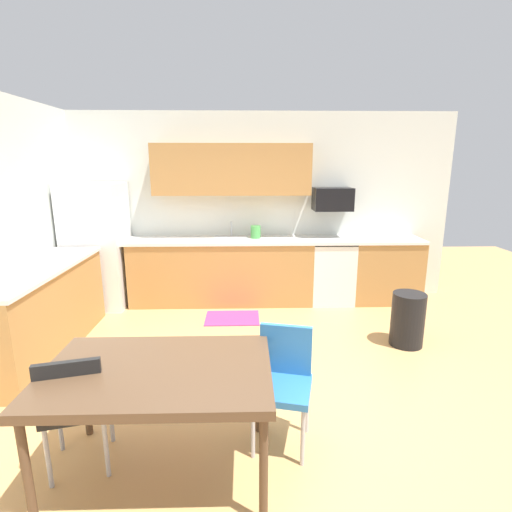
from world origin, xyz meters
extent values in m
plane|color=tan|center=(0.00, 0.00, 0.00)|extent=(12.00, 12.00, 0.00)
cube|color=silver|center=(0.00, 2.65, 1.35)|extent=(5.80, 0.10, 2.70)
cube|color=#AD7A42|center=(-0.46, 2.30, 0.45)|extent=(2.58, 0.60, 0.90)
cube|color=#AD7A42|center=(1.91, 2.30, 0.45)|extent=(0.97, 0.60, 0.90)
cube|color=#AD7A42|center=(-2.30, 0.80, 0.45)|extent=(0.60, 2.00, 0.90)
cube|color=silver|center=(0.00, 2.30, 0.92)|extent=(4.80, 0.64, 0.04)
cube|color=silver|center=(-2.30, 0.80, 0.92)|extent=(0.64, 2.00, 0.04)
cube|color=#AD7A42|center=(-0.30, 2.43, 1.90)|extent=(2.20, 0.34, 0.70)
cube|color=white|center=(-2.18, 2.22, 0.86)|extent=(0.76, 0.70, 1.73)
cube|color=white|center=(1.13, 2.30, 0.44)|extent=(0.60, 0.60, 0.88)
cube|color=black|center=(1.13, 2.30, 0.90)|extent=(0.60, 0.60, 0.03)
cube|color=black|center=(1.13, 2.40, 1.49)|extent=(0.54, 0.36, 0.32)
cube|color=#A5A8AD|center=(-0.32, 2.30, 0.88)|extent=(0.48, 0.40, 0.14)
cylinder|color=#B2B5BA|center=(-0.32, 2.48, 1.04)|extent=(0.02, 0.02, 0.24)
cube|color=brown|center=(-0.66, -0.94, 0.73)|extent=(1.40, 0.90, 0.06)
cylinder|color=brown|center=(-1.30, -1.33, 0.35)|extent=(0.05, 0.05, 0.70)
cylinder|color=brown|center=(-0.02, -1.33, 0.35)|extent=(0.05, 0.05, 0.70)
cylinder|color=brown|center=(-1.30, -0.55, 0.35)|extent=(0.05, 0.05, 0.70)
cylinder|color=brown|center=(-0.02, -0.55, 0.35)|extent=(0.05, 0.05, 0.70)
cube|color=#2D72B7|center=(0.14, -0.70, 0.45)|extent=(0.48, 0.48, 0.05)
cube|color=#2D72B7|center=(0.18, -0.52, 0.65)|extent=(0.38, 0.13, 0.40)
cylinder|color=#B2B2B7|center=(-0.07, -0.82, 0.21)|extent=(0.03, 0.03, 0.42)
cylinder|color=#B2B2B7|center=(0.26, -0.90, 0.21)|extent=(0.03, 0.03, 0.42)
cylinder|color=#B2B2B7|center=(0.01, -0.49, 0.21)|extent=(0.03, 0.03, 0.42)
cylinder|color=#B2B2B7|center=(0.34, -0.57, 0.21)|extent=(0.03, 0.03, 0.42)
cube|color=black|center=(-1.22, -0.84, 0.45)|extent=(0.48, 0.48, 0.05)
cube|color=black|center=(-1.18, -1.01, 0.65)|extent=(0.38, 0.13, 0.40)
cylinder|color=#B2B2B7|center=(-1.10, -0.63, 0.21)|extent=(0.03, 0.03, 0.42)
cylinder|color=#B2B2B7|center=(-1.43, -0.71, 0.21)|extent=(0.03, 0.03, 0.42)
cylinder|color=#B2B2B7|center=(-1.02, -0.96, 0.21)|extent=(0.03, 0.03, 0.42)
cylinder|color=#B2B2B7|center=(-1.35, -1.04, 0.21)|extent=(0.03, 0.03, 0.42)
cylinder|color=black|center=(1.68, 0.85, 0.30)|extent=(0.36, 0.36, 0.60)
cube|color=#CC3372|center=(-0.29, 1.65, 0.01)|extent=(0.70, 0.50, 0.01)
cylinder|color=#4CA54C|center=(0.03, 2.35, 1.02)|extent=(0.14, 0.14, 0.20)
camera|label=1|loc=(-0.11, -3.12, 1.99)|focal=27.23mm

